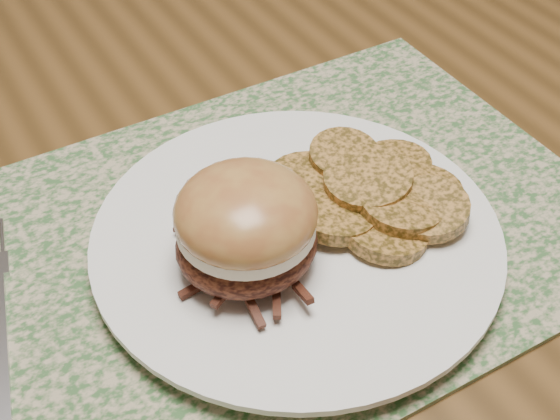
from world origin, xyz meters
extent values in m
cube|color=brown|center=(0.00, 0.00, 0.73)|extent=(1.50, 0.90, 0.04)
cube|color=#355D2F|center=(-0.28, -0.17, 0.75)|extent=(0.45, 0.33, 0.00)
cylinder|color=white|center=(-0.28, -0.19, 0.76)|extent=(0.26, 0.26, 0.02)
ellipsoid|color=black|center=(-0.32, -0.20, 0.79)|extent=(0.11, 0.11, 0.04)
cylinder|color=beige|center=(-0.32, -0.20, 0.81)|extent=(0.11, 0.11, 0.01)
ellipsoid|color=#A26E35|center=(-0.32, -0.20, 0.81)|extent=(0.11, 0.11, 0.05)
cylinder|color=#A66F30|center=(-0.25, -0.16, 0.77)|extent=(0.08, 0.08, 0.01)
cylinder|color=#A66F30|center=(-0.22, -0.15, 0.78)|extent=(0.06, 0.06, 0.02)
cylinder|color=#A66F30|center=(-0.19, -0.17, 0.77)|extent=(0.06, 0.06, 0.02)
cylinder|color=#A66F30|center=(-0.26, -0.20, 0.78)|extent=(0.07, 0.07, 0.02)
cylinder|color=#A66F30|center=(-0.22, -0.19, 0.79)|extent=(0.09, 0.09, 0.02)
cylinder|color=#A66F30|center=(-0.19, -0.21, 0.78)|extent=(0.07, 0.07, 0.02)
cylinder|color=#A66F30|center=(-0.24, -0.22, 0.77)|extent=(0.07, 0.07, 0.02)
cylinder|color=#A66F30|center=(-0.20, -0.23, 0.78)|extent=(0.08, 0.08, 0.02)
cylinder|color=#A66F30|center=(-0.21, -0.21, 0.78)|extent=(0.07, 0.07, 0.01)
camera|label=1|loc=(-0.48, -0.50, 1.14)|focal=50.00mm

